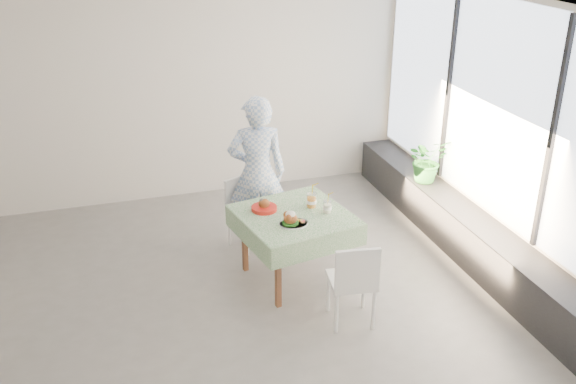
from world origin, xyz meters
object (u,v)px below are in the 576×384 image
object	(u,v)px
diner	(257,173)
juice_cup_orange	(312,201)
chair_far	(248,225)
main_dish	(292,220)
chair_near	(351,297)
potted_plant	(427,160)
cafe_table	(294,239)

from	to	relation	value
diner	juice_cup_orange	xyz separation A→B (m)	(0.38, -0.72, -0.06)
diner	juice_cup_orange	world-z (taller)	diner
chair_far	main_dish	distance (m)	1.19
chair_far	diner	size ratio (longest dim) A/B	0.46
diner	chair_far	bearing A→B (deg)	7.83
chair_far	main_dish	world-z (taller)	main_dish
chair_far	chair_near	bearing A→B (deg)	-71.90
diner	juice_cup_orange	distance (m)	0.82
chair_far	chair_near	xyz separation A→B (m)	(0.55, -1.69, 0.02)
chair_near	main_dish	distance (m)	0.92
chair_near	potted_plant	size ratio (longest dim) A/B	1.58
chair_far	main_dish	xyz separation A→B (m)	(0.19, -1.04, 0.54)
chair_far	main_dish	size ratio (longest dim) A/B	2.77
juice_cup_orange	cafe_table	bearing A→B (deg)	-154.22
chair_near	juice_cup_orange	world-z (taller)	juice_cup_orange
cafe_table	main_dish	bearing A→B (deg)	-113.16
chair_near	juice_cup_orange	distance (m)	1.12
chair_far	chair_near	size ratio (longest dim) A/B	0.94
potted_plant	chair_far	bearing A→B (deg)	-179.07
cafe_table	potted_plant	size ratio (longest dim) A/B	2.26
diner	main_dish	bearing A→B (deg)	102.91
diner	main_dish	xyz separation A→B (m)	(0.07, -1.04, -0.08)
cafe_table	potted_plant	bearing A→B (deg)	23.98
chair_near	potted_plant	xyz separation A→B (m)	(1.67, 1.73, 0.51)
chair_near	main_dish	size ratio (longest dim) A/B	2.96
chair_near	juice_cup_orange	bearing A→B (deg)	93.43
cafe_table	juice_cup_orange	world-z (taller)	juice_cup_orange
chair_near	potted_plant	bearing A→B (deg)	46.08
main_dish	chair_far	bearing A→B (deg)	100.15
chair_far	juice_cup_orange	world-z (taller)	juice_cup_orange
chair_far	juice_cup_orange	size ratio (longest dim) A/B	2.69
potted_plant	diner	bearing A→B (deg)	-178.95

